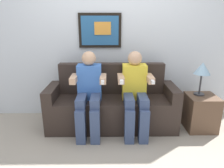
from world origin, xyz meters
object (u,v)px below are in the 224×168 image
Objects in this scene: person_on_right at (135,90)px; table_lamp at (202,70)px; person_on_left at (89,91)px; side_table_right at (200,112)px; couch at (112,106)px.

person_on_right reaches higher than table_lamp.
person_on_left is 1.60m from side_table_right.
couch reaches higher than side_table_right.
table_lamp is (1.53, 0.11, 0.25)m from person_on_left.
person_on_left reaches higher than couch.
table_lamp reaches higher than side_table_right.
person_on_left and person_on_right have the same top height.
table_lamp is at bearing 6.75° from person_on_right.
couch is 3.94× the size of table_lamp.
side_table_right is at bearing 2.24° from person_on_left.
couch is 3.63× the size of side_table_right.
person_on_left reaches higher than side_table_right.
person_on_left is at bearing -177.76° from side_table_right.
side_table_right is (0.95, 0.06, -0.36)m from person_on_right.
couch is 0.45m from person_on_left.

